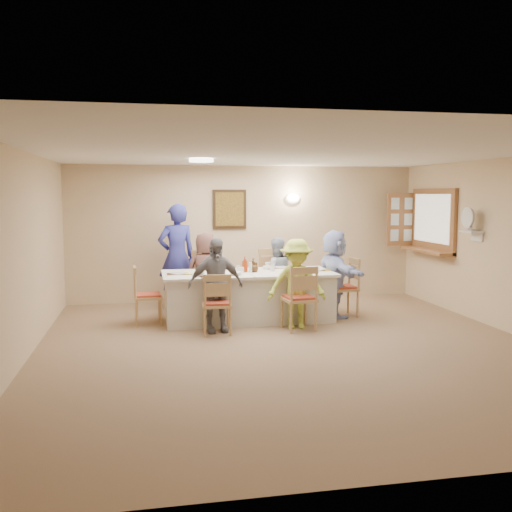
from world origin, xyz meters
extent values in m
plane|color=#847157|center=(0.00, 0.00, 0.00)|extent=(7.00, 7.00, 0.00)
plane|color=#CCB592|center=(0.00, 3.50, 1.25)|extent=(6.50, 0.00, 6.50)
plane|color=#CCB592|center=(0.00, -3.50, 1.25)|extent=(6.50, 0.00, 6.50)
plane|color=#CCB592|center=(-3.25, 0.00, 1.25)|extent=(0.00, 7.00, 7.00)
plane|color=white|center=(0.00, 0.00, 2.50)|extent=(7.00, 7.00, 0.00)
cube|color=black|center=(-0.30, 3.47, 1.70)|extent=(0.62, 0.04, 0.72)
cube|color=black|center=(-0.30, 3.45, 1.70)|extent=(0.52, 0.02, 0.62)
ellipsoid|color=white|center=(0.90, 3.44, 1.90)|extent=(0.26, 0.09, 0.18)
cylinder|color=white|center=(-1.00, 1.50, 2.47)|extent=(0.36, 0.36, 0.05)
cube|color=brown|center=(3.21, 2.40, 1.50)|extent=(0.06, 1.50, 1.15)
cube|color=brown|center=(3.09, 2.40, 0.97)|extent=(0.30, 1.50, 0.05)
cube|color=brown|center=(2.95, 3.16, 1.50)|extent=(0.55, 0.04, 1.00)
cube|color=white|center=(3.13, 1.05, 1.40)|extent=(0.22, 0.36, 0.03)
cube|color=silver|center=(-0.26, 1.74, 0.38)|extent=(2.67, 1.13, 0.76)
imported|color=brown|center=(-0.86, 2.42, 0.68)|extent=(0.76, 0.59, 1.35)
imported|color=#919EB4|center=(0.34, 2.42, 0.62)|extent=(0.63, 0.50, 1.24)
imported|color=gray|center=(-0.86, 1.06, 0.68)|extent=(0.89, 0.55, 1.36)
imported|color=#C4DC4E|center=(0.34, 1.06, 0.66)|extent=(0.99, 0.72, 1.32)
imported|color=#B4C4F9|center=(1.16, 1.74, 0.70)|extent=(1.41, 0.74, 1.41)
imported|color=#2F338F|center=(-1.31, 2.89, 0.91)|extent=(0.87, 0.75, 1.81)
cube|color=#472B19|center=(-0.86, 1.32, 0.76)|extent=(0.38, 0.28, 0.01)
cylinder|color=white|center=(-0.86, 1.32, 0.77)|extent=(0.22, 0.22, 0.01)
cube|color=yellow|center=(-0.68, 1.27, 0.77)|extent=(0.14, 0.14, 0.01)
cube|color=#472B19|center=(0.34, 1.32, 0.76)|extent=(0.34, 0.25, 0.01)
cylinder|color=white|center=(0.34, 1.32, 0.77)|extent=(0.26, 0.26, 0.02)
cube|color=yellow|center=(0.52, 1.27, 0.77)|extent=(0.13, 0.13, 0.01)
cube|color=#472B19|center=(-0.86, 2.16, 0.76)|extent=(0.34, 0.25, 0.01)
cylinder|color=white|center=(-0.86, 2.16, 0.77)|extent=(0.22, 0.22, 0.01)
cube|color=yellow|center=(-0.68, 2.11, 0.77)|extent=(0.14, 0.14, 0.01)
cube|color=#472B19|center=(0.34, 2.16, 0.76)|extent=(0.34, 0.26, 0.01)
cylinder|color=white|center=(0.34, 2.16, 0.77)|extent=(0.25, 0.25, 0.02)
cube|color=yellow|center=(0.52, 2.11, 0.77)|extent=(0.13, 0.13, 0.01)
cube|color=#472B19|center=(-1.36, 1.74, 0.76)|extent=(0.33, 0.24, 0.01)
cylinder|color=white|center=(-1.36, 1.74, 0.77)|extent=(0.25, 0.25, 0.02)
cube|color=yellow|center=(-1.18, 1.69, 0.77)|extent=(0.14, 0.14, 0.01)
cube|color=#472B19|center=(0.86, 1.74, 0.76)|extent=(0.34, 0.25, 0.01)
cylinder|color=white|center=(0.86, 1.74, 0.77)|extent=(0.24, 0.24, 0.02)
cube|color=yellow|center=(1.04, 1.69, 0.77)|extent=(0.14, 0.14, 0.01)
imported|color=white|center=(-1.04, 1.40, 0.81)|extent=(0.20, 0.20, 0.09)
imported|color=white|center=(0.17, 2.29, 0.80)|extent=(0.14, 0.14, 0.08)
imported|color=white|center=(-0.50, 1.47, 0.79)|extent=(0.22, 0.22, 0.05)
imported|color=white|center=(0.12, 2.03, 0.79)|extent=(0.19, 0.19, 0.05)
imported|color=#A6300E|center=(-0.30, 1.79, 0.88)|extent=(0.11, 0.11, 0.24)
imported|color=#432912|center=(-0.17, 1.77, 0.87)|extent=(0.16, 0.16, 0.21)
imported|color=#432912|center=(-0.16, 1.73, 0.84)|extent=(0.17, 0.17, 0.16)
cylinder|color=silver|center=(-0.41, 1.79, 0.82)|extent=(0.06, 0.06, 0.09)
camera|label=1|loc=(-1.82, -6.96, 1.97)|focal=40.00mm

